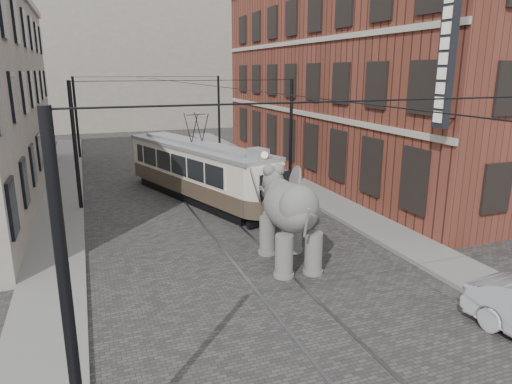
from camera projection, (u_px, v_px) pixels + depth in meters
name	position (u px, v px, depth m)	size (l,w,h in m)	color
ground	(233.00, 238.00, 18.40)	(120.00, 120.00, 0.00)	#43403E
tram_rails	(233.00, 237.00, 18.39)	(1.54, 80.00, 0.02)	slate
sidewalk_right	(363.00, 219.00, 20.39)	(2.00, 60.00, 0.15)	slate
sidewalk_left	(55.00, 258.00, 16.19)	(2.00, 60.00, 0.15)	slate
brick_building	(357.00, 77.00, 28.73)	(8.00, 26.00, 12.00)	brown
distant_block	(126.00, 65.00, 52.89)	(28.00, 10.00, 14.00)	gray
catenary	(196.00, 144.00, 22.10)	(11.00, 30.20, 6.00)	black
tram	(197.00, 157.00, 23.32)	(2.27, 10.99, 4.36)	beige
elephant	(290.00, 220.00, 15.60)	(2.80, 5.08, 3.11)	slate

